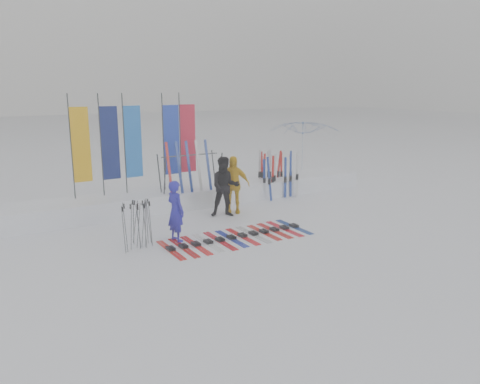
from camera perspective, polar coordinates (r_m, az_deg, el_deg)
ground at (r=12.45m, az=2.98°, el=-6.01°), size 120.00×120.00×0.00m
snow_bank at (r=16.24m, az=-6.02°, el=-0.46°), size 14.00×1.60×0.60m
person_blue at (r=12.35m, az=-7.85°, el=-2.32°), size 0.51×0.66×1.63m
person_black at (r=14.54m, az=-1.83°, el=0.63°), size 1.12×1.02×1.89m
person_yellow at (r=14.97m, az=-0.90°, el=0.92°), size 1.17×0.92×1.85m
tent_canopy at (r=19.44m, az=7.81°, el=4.87°), size 3.31×3.36×2.72m
ski_row at (r=12.68m, az=-0.39°, el=-5.47°), size 4.02×1.70×0.07m
pole_cluster at (r=12.09m, az=-12.22°, el=-3.90°), size 0.86×0.69×1.24m
feather_flags at (r=15.54m, az=-12.41°, el=5.99°), size 4.13×0.23×3.20m
ski_rack at (r=15.60m, az=-6.08°, el=3.05°), size 2.04×0.80×1.23m
upright_skis at (r=17.41m, az=4.42°, el=2.15°), size 1.63×1.16×1.69m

